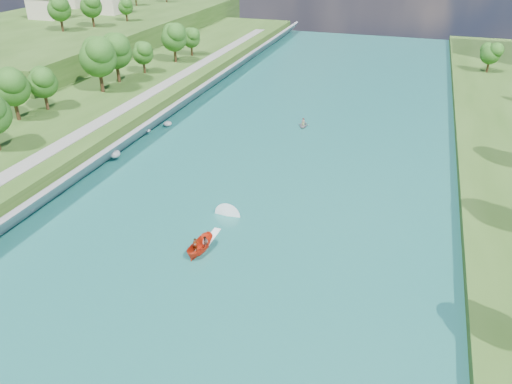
% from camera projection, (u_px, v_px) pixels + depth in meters
% --- Properties ---
extents(ground, '(260.00, 260.00, 0.00)m').
position_uv_depth(ground, '(211.00, 262.00, 57.26)').
color(ground, '#2D5119').
rests_on(ground, ground).
extents(river_water, '(55.00, 240.00, 0.10)m').
position_uv_depth(river_water, '(263.00, 185.00, 73.98)').
color(river_water, '#18565B').
rests_on(river_water, ground).
extents(ridge_west, '(60.00, 120.00, 9.00)m').
position_uv_depth(ridge_west, '(86.00, 31.00, 157.36)').
color(ridge_west, '#2D5119').
rests_on(ridge_west, ground).
extents(riprap_bank, '(3.87, 236.00, 4.05)m').
position_uv_depth(riprap_bank, '(107.00, 155.00, 79.54)').
color(riprap_bank, slate).
rests_on(riprap_bank, ground).
extents(riverside_path, '(3.00, 200.00, 0.10)m').
position_uv_depth(riverside_path, '(73.00, 137.00, 81.28)').
color(riverside_path, gray).
rests_on(riverside_path, berm_west).
extents(trees_ridge, '(20.10, 65.08, 10.70)m').
position_uv_depth(trees_ridge, '(105.00, 3.00, 147.96)').
color(trees_ridge, '#214412').
rests_on(trees_ridge, ridge_west).
extents(motorboat, '(3.60, 19.26, 2.08)m').
position_uv_depth(motorboat, '(204.00, 242.00, 59.28)').
color(motorboat, red).
rests_on(motorboat, river_water).
extents(raft, '(2.46, 3.23, 1.68)m').
position_uv_depth(raft, '(303.00, 125.00, 95.14)').
color(raft, gray).
rests_on(raft, river_water).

